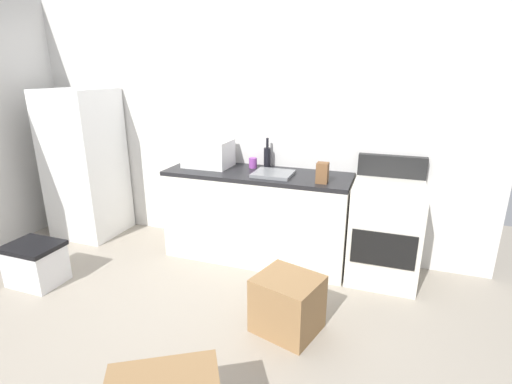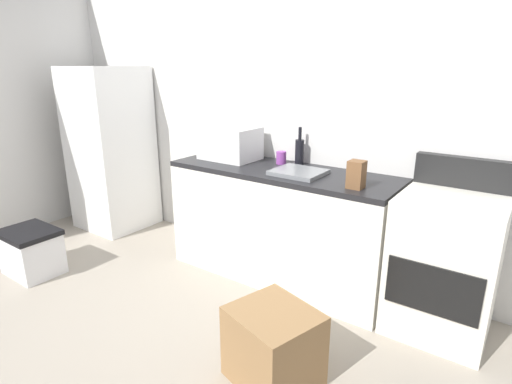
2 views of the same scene
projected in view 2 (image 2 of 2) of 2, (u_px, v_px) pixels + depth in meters
ground_plane at (140, 336)px, 2.61m from camera, size 6.00×6.00×0.00m
wall_back at (274, 110)px, 3.44m from camera, size 5.00×0.10×2.60m
kitchen_counter at (280, 224)px, 3.25m from camera, size 1.80×0.60×0.90m
refrigerator at (111, 149)px, 4.23m from camera, size 0.68×0.66×1.65m
stove_oven at (445, 263)px, 2.58m from camera, size 0.60×0.61×1.10m
microwave at (230, 143)px, 3.42m from camera, size 0.46×0.34×0.27m
sink_basin at (299, 172)px, 2.97m from camera, size 0.36×0.32×0.03m
wine_bottle at (299, 151)px, 3.23m from camera, size 0.07×0.07×0.30m
coffee_mug at (281, 158)px, 3.27m from camera, size 0.08×0.08×0.10m
knife_block at (356, 175)px, 2.61m from camera, size 0.10×0.10×0.18m
cardboard_box_medium at (273, 346)px, 2.19m from camera, size 0.53×0.50×0.43m
storage_bin at (32, 251)px, 3.36m from camera, size 0.46×0.36×0.38m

